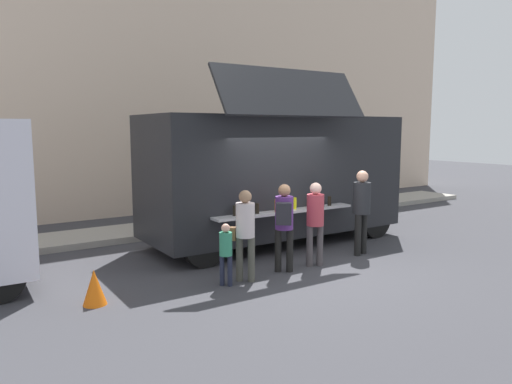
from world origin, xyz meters
TOP-DOWN VIEW (x-y plane):
  - ground_plane at (0.00, 0.00)m, footprint 60.00×60.00m
  - curb_strip at (-3.33, 4.53)m, footprint 28.00×1.60m
  - building_behind at (-2.33, 8.43)m, footprint 32.00×2.40m
  - food_truck_main at (0.67, 1.91)m, footprint 6.14×2.93m
  - traffic_cone_orange at (-4.05, 0.13)m, footprint 0.36×0.36m
  - trash_bin at (4.94, 4.23)m, footprint 0.60×0.60m
  - customer_front_ordering at (0.12, -0.15)m, footprint 0.33×0.33m
  - customer_mid_with_backpack at (-0.64, -0.15)m, footprint 0.50×0.53m
  - customer_rear_waiting at (-1.53, -0.18)m, footprint 0.47×0.47m
  - customer_extra_browsing at (1.51, -0.04)m, footprint 0.37×0.37m
  - child_near_queue at (-1.93, -0.22)m, footprint 0.22×0.22m

SIDE VIEW (x-z plane):
  - ground_plane at x=0.00m, z-range 0.00..0.00m
  - curb_strip at x=-3.33m, z-range 0.00..0.15m
  - traffic_cone_orange at x=-4.05m, z-range 0.00..0.55m
  - trash_bin at x=4.94m, z-range 0.00..0.90m
  - child_near_queue at x=-1.93m, z-range 0.11..1.19m
  - customer_rear_waiting at x=-1.53m, z-range 0.15..1.77m
  - customer_front_ordering at x=0.12m, z-range 0.16..1.81m
  - customer_mid_with_backpack at x=-0.64m, z-range 0.19..1.85m
  - customer_extra_browsing at x=1.51m, z-range 0.18..1.98m
  - food_truck_main at x=0.67m, z-range -0.33..3.56m
  - building_behind at x=-2.33m, z-range 0.00..10.43m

